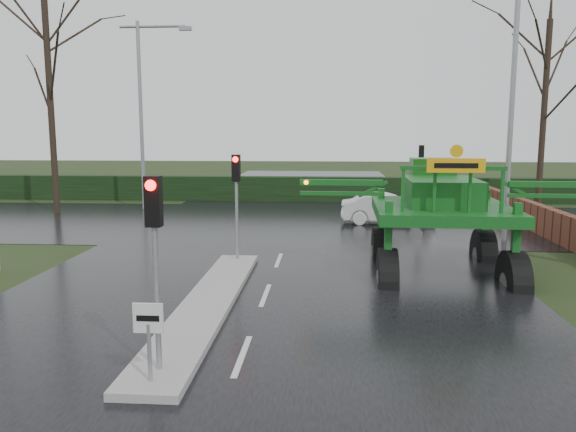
# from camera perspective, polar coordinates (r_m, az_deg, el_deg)

# --- Properties ---
(ground) EXTENTS (140.00, 140.00, 0.00)m
(ground) POSITION_cam_1_polar(r_m,az_deg,el_deg) (11.06, -4.67, -14.06)
(ground) COLOR black
(ground) RESTS_ON ground
(road_main) EXTENTS (14.00, 80.00, 0.02)m
(road_main) POSITION_cam_1_polar(r_m,az_deg,el_deg) (20.59, -0.47, -3.30)
(road_main) COLOR black
(road_main) RESTS_ON ground
(road_cross) EXTENTS (80.00, 12.00, 0.02)m
(road_cross) POSITION_cam_1_polar(r_m,az_deg,el_deg) (26.47, 0.55, -0.62)
(road_cross) COLOR black
(road_cross) RESTS_ON ground
(median_island) EXTENTS (1.20, 10.00, 0.16)m
(median_island) POSITION_cam_1_polar(r_m,az_deg,el_deg) (14.03, -8.12, -8.77)
(median_island) COLOR gray
(median_island) RESTS_ON ground
(hedge_row) EXTENTS (44.00, 0.90, 1.50)m
(hedge_row) POSITION_cam_1_polar(r_m,az_deg,el_deg) (34.30, 1.37, 2.75)
(hedge_row) COLOR black
(hedge_row) RESTS_ON ground
(brick_wall) EXTENTS (0.40, 20.00, 1.20)m
(brick_wall) POSITION_cam_1_polar(r_m,az_deg,el_deg) (27.80, 22.70, 0.39)
(brick_wall) COLOR #592D1E
(brick_wall) RESTS_ON ground
(keep_left_sign) EXTENTS (0.50, 0.07, 1.35)m
(keep_left_sign) POSITION_cam_1_polar(r_m,az_deg,el_deg) (9.60, -13.98, -11.12)
(keep_left_sign) COLOR gray
(keep_left_sign) RESTS_ON ground
(traffic_signal_near) EXTENTS (0.26, 0.33, 3.52)m
(traffic_signal_near) POSITION_cam_1_polar(r_m,az_deg,el_deg) (9.67, -13.42, -1.56)
(traffic_signal_near) COLOR gray
(traffic_signal_near) RESTS_ON ground
(traffic_signal_mid) EXTENTS (0.26, 0.33, 3.52)m
(traffic_signal_mid) POSITION_cam_1_polar(r_m,az_deg,el_deg) (17.89, -5.27, 3.24)
(traffic_signal_mid) COLOR gray
(traffic_signal_mid) RESTS_ON ground
(traffic_signal_far) EXTENTS (0.26, 0.33, 3.52)m
(traffic_signal_far) POSITION_cam_1_polar(r_m,az_deg,el_deg) (30.53, 13.35, 5.26)
(traffic_signal_far) COLOR gray
(traffic_signal_far) RESTS_ON ground
(street_light_right) EXTENTS (3.85, 0.30, 10.00)m
(street_light_right) POSITION_cam_1_polar(r_m,az_deg,el_deg) (23.11, 21.15, 12.36)
(street_light_right) COLOR gray
(street_light_right) RESTS_ON ground
(street_light_left_far) EXTENTS (3.85, 0.30, 10.00)m
(street_light_left_far) POSITION_cam_1_polar(r_m,az_deg,el_deg) (31.68, -14.24, 11.50)
(street_light_left_far) COLOR gray
(street_light_left_far) RESTS_ON ground
(tree_left_far) EXTENTS (7.70, 7.70, 13.26)m
(tree_left_far) POSITION_cam_1_polar(r_m,az_deg,el_deg) (31.55, -23.14, 13.21)
(tree_left_far) COLOR black
(tree_left_far) RESTS_ON ground
(tree_right_far) EXTENTS (7.00, 7.00, 12.05)m
(tree_right_far) POSITION_cam_1_polar(r_m,az_deg,el_deg) (33.18, 24.70, 11.72)
(tree_right_far) COLOR black
(tree_right_far) RESTS_ON ground
(crop_sprayer) EXTENTS (8.71, 5.54, 4.87)m
(crop_sprayer) POSITION_cam_1_polar(r_m,az_deg,el_deg) (16.15, 10.18, 1.53)
(crop_sprayer) COLOR black
(crop_sprayer) RESTS_ON ground
(white_sedan) EXTENTS (4.32, 1.67, 1.40)m
(white_sedan) POSITION_cam_1_polar(r_m,az_deg,el_deg) (26.39, 10.04, -0.79)
(white_sedan) COLOR silver
(white_sedan) RESTS_ON ground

